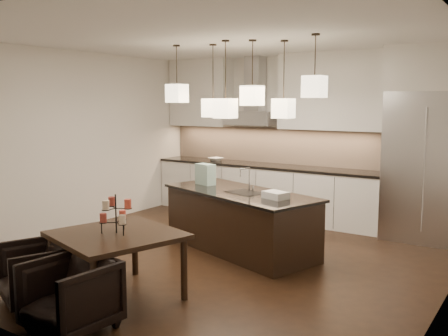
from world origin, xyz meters
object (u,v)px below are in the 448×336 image
Objects in this scene: dining_table at (117,265)px; armchair_right at (70,296)px; refrigerator at (429,167)px; armchair_left at (37,273)px; island_body at (240,222)px.

armchair_right is at bearing -58.91° from dining_table.
refrigerator reaches higher than armchair_left.
island_body is 3.28× the size of armchair_left.
refrigerator is at bearing 72.62° from armchair_right.
armchair_left is at bearing 168.89° from armchair_right.
refrigerator is at bearing 61.89° from island_body.
island_body is at bearing 96.18° from armchair_left.
dining_table reaches higher than armchair_left.
dining_table is 0.79m from armchair_left.
refrigerator reaches higher than dining_table.
island_body is at bearing 101.26° from dining_table.
dining_table is (-2.18, -4.04, -0.73)m from refrigerator.
dining_table is at bearing 65.42° from armchair_left.
armchair_left is (-2.76, -4.58, -0.77)m from refrigerator.
armchair_right is (0.03, -2.87, -0.07)m from island_body.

